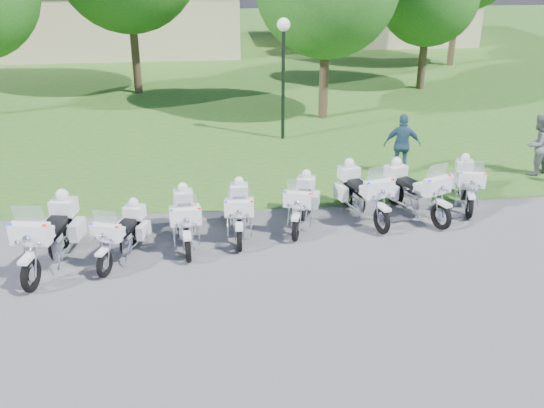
{
  "coord_description": "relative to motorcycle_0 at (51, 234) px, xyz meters",
  "views": [
    {
      "loc": [
        -1.0,
        -11.48,
        6.61
      ],
      "look_at": [
        0.37,
        1.2,
        0.95
      ],
      "focal_mm": 40.0,
      "sensor_mm": 36.0,
      "label": 1
    }
  ],
  "objects": [
    {
      "name": "lamp_post",
      "position": [
        6.09,
        8.37,
        2.4
      ],
      "size": [
        0.44,
        0.44,
        4.15
      ],
      "color": "black",
      "rests_on": "ground"
    },
    {
      "name": "motorcycle_6",
      "position": [
        8.64,
        1.7,
        -0.06
      ],
      "size": [
        1.38,
        2.26,
        1.62
      ],
      "rotation": [
        0.0,
        0.0,
        3.55
      ],
      "color": "black",
      "rests_on": "ground"
    },
    {
      "name": "grass_lawn",
      "position": [
        4.5,
        26.38,
        -0.73
      ],
      "size": [
        100.0,
        48.0,
        0.01
      ],
      "primitive_type": "cube",
      "color": "#345E1D",
      "rests_on": "ground"
    },
    {
      "name": "building_west",
      "position": [
        -1.5,
        27.38,
        1.33
      ],
      "size": [
        14.56,
        8.32,
        4.1
      ],
      "color": "#C4AF8D",
      "rests_on": "ground"
    },
    {
      "name": "motorcycle_7",
      "position": [
        10.23,
        2.18,
        -0.12
      ],
      "size": [
        1.08,
        2.13,
        1.47
      ],
      "rotation": [
        0.0,
        0.0,
        2.87
      ],
      "color": "black",
      "rests_on": "ground"
    },
    {
      "name": "motorcycle_5",
      "position": [
        7.28,
        1.68,
        -0.05
      ],
      "size": [
        1.18,
        2.37,
        1.62
      ],
      "rotation": [
        0.0,
        0.0,
        3.4
      ],
      "color": "black",
      "rests_on": "ground"
    },
    {
      "name": "motorcycle_1",
      "position": [
        1.49,
        0.16,
        -0.14
      ],
      "size": [
        1.14,
        2.03,
        1.42
      ],
      "rotation": [
        0.0,
        0.0,
        2.8
      ],
      "color": "black",
      "rests_on": "ground"
    },
    {
      "name": "motorcycle_3",
      "position": [
        4.13,
        1.08,
        -0.12
      ],
      "size": [
        0.78,
        2.18,
        1.46
      ],
      "rotation": [
        0.0,
        0.0,
        3.08
      ],
      "color": "black",
      "rests_on": "ground"
    },
    {
      "name": "motorcycle_0",
      "position": [
        0.0,
        0.0,
        0.0
      ],
      "size": [
        1.16,
        2.59,
        1.75
      ],
      "rotation": [
        0.0,
        0.0,
        2.95
      ],
      "color": "black",
      "rests_on": "ground"
    },
    {
      "name": "motorcycle_2",
      "position": [
        2.86,
        0.73,
        -0.11
      ],
      "size": [
        0.81,
        2.24,
        1.5
      ],
      "rotation": [
        0.0,
        0.0,
        3.21
      ],
      "color": "black",
      "rests_on": "ground"
    },
    {
      "name": "building_east",
      "position": [
        15.5,
        29.38,
        1.33
      ],
      "size": [
        11.44,
        7.28,
        4.1
      ],
      "color": "#C4AF8D",
      "rests_on": "ground"
    },
    {
      "name": "motorcycle_4",
      "position": [
        5.7,
        1.4,
        -0.12
      ],
      "size": [
        1.13,
        2.11,
        1.46
      ],
      "rotation": [
        0.0,
        0.0,
        2.84
      ],
      "color": "black",
      "rests_on": "ground"
    },
    {
      "name": "bystander_c",
      "position": [
        9.18,
        4.51,
        0.19
      ],
      "size": [
        1.15,
        0.66,
        1.85
      ],
      "primitive_type": "imported",
      "rotation": [
        0.0,
        0.0,
        2.94
      ],
      "color": "#2D526D",
      "rests_on": "ground"
    },
    {
      "name": "ground",
      "position": [
        4.5,
        -0.62,
        -0.73
      ],
      "size": [
        100.0,
        100.0,
        0.0
      ],
      "primitive_type": "plane",
      "color": "slate",
      "rests_on": "ground"
    },
    {
      "name": "bystander_b",
      "position": [
        13.18,
        4.11,
        0.19
      ],
      "size": [
        1.12,
        1.04,
        1.84
      ],
      "primitive_type": "imported",
      "rotation": [
        0.0,
        0.0,
        -2.65
      ],
      "color": "slate",
      "rests_on": "ground"
    }
  ]
}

